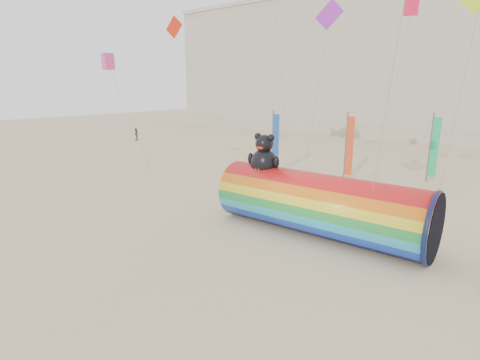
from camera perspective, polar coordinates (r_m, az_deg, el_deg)
The scene contains 4 objects.
ground at distance 19.20m, azimuth -3.99°, elevation -7.60°, with size 160.00×160.00×0.00m, color #CCB58C.
hotel_building at distance 63.89m, azimuth 16.90°, elevation 16.35°, with size 60.40×15.40×20.60m.
windsock_assembly at distance 18.55m, azimuth 11.92°, elevation -3.45°, with size 10.39×3.16×4.79m.
festival_banners at distance 30.61m, azimuth 16.36°, elevation 5.14°, with size 11.67×4.88×5.20m.
Camera 1 is at (12.10, -13.13, 7.06)m, focal length 28.00 mm.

